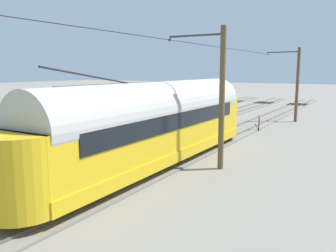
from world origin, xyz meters
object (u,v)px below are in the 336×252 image
object	(u,v)px
vintage_streetcar	(157,122)
switch_stand	(259,122)
coach_adjacent	(123,112)
catenary_pole_foreground	(296,83)
track_end_bumper	(159,114)
catenary_pole_mid_near	(220,95)

from	to	relation	value
vintage_streetcar	switch_stand	world-z (taller)	vintage_streetcar
coach_adjacent	catenary_pole_foreground	size ratio (longest dim) A/B	1.74
track_end_bumper	coach_adjacent	bearing A→B (deg)	111.81
track_end_bumper	catenary_pole_mid_near	bearing A→B (deg)	131.52
catenary_pole_foreground	switch_stand	xyz separation A→B (m)	(1.42, 6.90, -2.95)
catenary_pole_foreground	track_end_bumper	size ratio (longest dim) A/B	3.86
catenary_pole_mid_near	track_end_bumper	xyz separation A→B (m)	(12.31, -13.91, -3.25)
vintage_streetcar	coach_adjacent	size ratio (longest dim) A/B	1.52
track_end_bumper	vintage_streetcar	bearing A→B (deg)	122.07
coach_adjacent	track_end_bumper	xyz separation A→B (m)	(4.73, -11.82, -1.76)
catenary_pole_foreground	catenary_pole_mid_near	bearing A→B (deg)	90.00
vintage_streetcar	catenary_pole_mid_near	distance (m)	3.39
vintage_streetcar	catenary_pole_mid_near	world-z (taller)	catenary_pole_mid_near
switch_stand	catenary_pole_mid_near	bearing A→B (deg)	96.91
vintage_streetcar	catenary_pole_foreground	bearing A→B (deg)	-98.17
catenary_pole_mid_near	vintage_streetcar	bearing A→B (deg)	22.97
coach_adjacent	catenary_pole_mid_near	xyz separation A→B (m)	(-7.58, 2.09, 1.49)
catenary_pole_mid_near	track_end_bumper	world-z (taller)	catenary_pole_mid_near
vintage_streetcar	catenary_pole_mid_near	xyz separation A→B (m)	(-2.84, -1.21, 1.39)
catenary_pole_foreground	track_end_bumper	bearing A→B (deg)	20.90
vintage_streetcar	switch_stand	distance (m)	13.09
catenary_pole_mid_near	switch_stand	world-z (taller)	catenary_pole_mid_near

